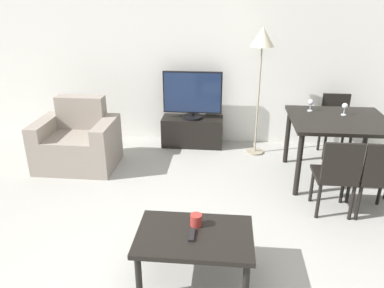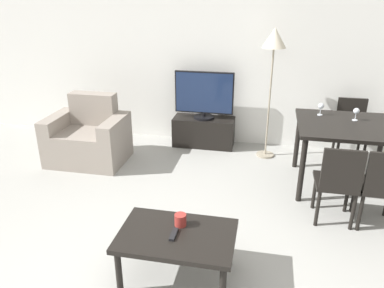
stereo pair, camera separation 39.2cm
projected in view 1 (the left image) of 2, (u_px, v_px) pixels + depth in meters
wall_back at (198, 50)px, 5.30m from camera, size 7.44×0.06×2.70m
armchair at (78, 143)px, 4.84m from camera, size 0.99×0.74×0.87m
tv_stand at (192, 131)px, 5.51m from camera, size 0.88×0.36×0.42m
tv at (192, 95)px, 5.30m from camera, size 0.84×0.29×0.68m
coffee_table at (194, 240)px, 2.87m from camera, size 0.89×0.59×0.43m
dining_table at (339, 126)px, 4.34m from camera, size 1.11×0.99×0.78m
dining_chair_near at (337, 173)px, 3.70m from camera, size 0.40×0.40×0.83m
dining_chair_far at (335, 122)px, 5.14m from camera, size 0.40×0.40×0.83m
dining_chair_near_right at (377, 175)px, 3.67m from camera, size 0.40×0.40×0.83m
floor_lamp at (262, 46)px, 4.76m from camera, size 0.30×0.30×1.72m
remote_primary at (192, 235)px, 2.83m from camera, size 0.04×0.15×0.02m
cup_white_near at (196, 220)px, 2.94m from camera, size 0.09×0.09×0.10m
wine_glass_left at (345, 107)px, 4.39m from camera, size 0.07×0.07×0.15m
wine_glass_center at (311, 103)px, 4.53m from camera, size 0.07×0.07×0.15m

